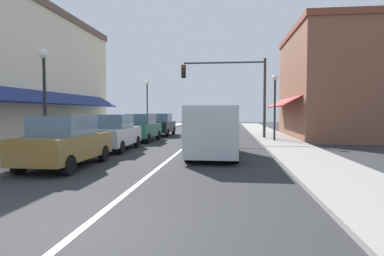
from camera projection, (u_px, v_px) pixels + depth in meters
ground_plane at (195, 139)px, 22.56m from camera, size 80.00×80.00×0.00m
sidewalk_left at (119, 137)px, 23.19m from camera, size 2.60×56.00×0.12m
sidewalk_right at (275, 139)px, 21.93m from camera, size 2.60×56.00×0.12m
lane_center_stripe at (195, 139)px, 22.56m from camera, size 0.14×52.00×0.01m
storefront_left_block at (8, 77)px, 17.52m from camera, size 6.88×14.20×7.52m
storefront_right_block at (330, 84)px, 23.26m from camera, size 6.82×10.20×7.79m
parked_car_nearest_left at (65, 142)px, 10.97m from camera, size 1.79×4.10×1.77m
parked_car_second_left at (113, 133)px, 15.79m from camera, size 1.86×4.14×1.77m
parked_car_third_left at (141, 128)px, 20.74m from camera, size 1.83×4.13×1.77m
parked_car_far_left at (161, 125)px, 25.77m from camera, size 1.78×4.10×1.77m
van_in_lane at (214, 130)px, 13.55m from camera, size 2.03×5.19×2.12m
traffic_signal_mast_arm at (234, 83)px, 22.43m from camera, size 5.87×0.50×5.58m
street_lamp_left_near at (44, 84)px, 12.92m from camera, size 0.36×0.36×4.40m
street_lamp_right_mid at (275, 96)px, 20.06m from camera, size 0.36×0.36×4.20m
street_lamp_left_far at (147, 97)px, 29.63m from camera, size 0.36×0.36×4.82m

